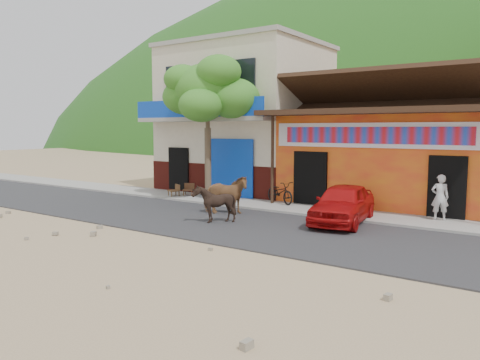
% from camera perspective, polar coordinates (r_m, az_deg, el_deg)
% --- Properties ---
extents(ground, '(120.00, 120.00, 0.00)m').
position_cam_1_polar(ground, '(12.68, -4.05, -7.80)').
color(ground, '#9E825B').
rests_on(ground, ground).
extents(road, '(60.00, 5.00, 0.04)m').
position_cam_1_polar(road, '(14.66, 2.13, -5.79)').
color(road, '#28282B').
rests_on(road, ground).
extents(sidewalk, '(60.00, 2.00, 0.12)m').
position_cam_1_polar(sidewalk, '(17.65, 8.29, -3.66)').
color(sidewalk, gray).
rests_on(sidewalk, ground).
extents(dance_club, '(8.00, 6.00, 3.60)m').
position_cam_1_polar(dance_club, '(20.43, 18.46, 2.34)').
color(dance_club, orange).
rests_on(dance_club, ground).
extents(cafe_building, '(7.00, 6.00, 7.00)m').
position_cam_1_polar(cafe_building, '(23.63, 0.75, 7.27)').
color(cafe_building, beige).
rests_on(cafe_building, ground).
extents(tree, '(3.00, 3.00, 6.00)m').
position_cam_1_polar(tree, '(19.71, -3.96, 6.35)').
color(tree, '#2D721E').
rests_on(tree, sidewalk).
extents(cow_tan, '(1.82, 1.39, 1.40)m').
position_cam_1_polar(cow_tan, '(16.69, -1.82, -1.80)').
color(cow_tan, '#8F6039').
rests_on(cow_tan, road).
extents(cow_dark, '(1.22, 1.11, 1.25)m').
position_cam_1_polar(cow_dark, '(15.21, -3.17, -2.89)').
color(cow_dark, black).
rests_on(cow_dark, road).
extents(red_car, '(2.01, 3.93, 1.28)m').
position_cam_1_polar(red_car, '(15.48, 12.43, -2.81)').
color(red_car, '#B10C0D').
rests_on(red_car, road).
extents(scooter, '(1.78, 1.26, 0.89)m').
position_cam_1_polar(scooter, '(18.71, 4.90, -1.50)').
color(scooter, black).
rests_on(scooter, sidewalk).
extents(pedestrian, '(0.64, 0.53, 1.50)m').
position_cam_1_polar(pedestrian, '(16.50, 23.20, -1.95)').
color(pedestrian, silver).
rests_on(pedestrian, sidewalk).
extents(cafe_chair_left, '(0.59, 0.59, 0.96)m').
position_cam_1_polar(cafe_chair_left, '(20.90, -8.10, -0.63)').
color(cafe_chair_left, '#54391C').
rests_on(cafe_chair_left, sidewalk).
extents(cafe_chair_right, '(0.62, 0.62, 0.99)m').
position_cam_1_polar(cafe_chair_right, '(21.01, -6.30, -0.52)').
color(cafe_chair_right, '#453117').
rests_on(cafe_chair_right, sidewalk).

